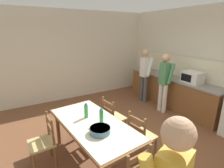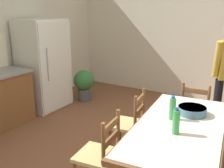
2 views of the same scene
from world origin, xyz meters
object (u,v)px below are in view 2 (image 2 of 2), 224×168
serving_bowl (192,110)px  chair_side_far_right (129,124)px  refrigerator (44,65)px  chair_head_end (195,112)px  chair_side_far_left (100,155)px  potted_plant (84,83)px  bottle_off_centre (172,108)px  bottle_near_centre (176,122)px  dining_table (180,131)px

serving_bowl → chair_side_far_right: size_ratio=0.35×
refrigerator → chair_head_end: refrigerator is taller
chair_side_far_right → chair_side_far_left: (-0.85, -0.08, 0.00)m
chair_side_far_right → potted_plant: (1.46, 1.85, -0.06)m
bottle_off_centre → bottle_near_centre: bearing=-156.0°
bottle_off_centre → chair_side_far_right: 0.84m
bottle_off_centre → chair_side_far_left: 0.93m
refrigerator → potted_plant: 0.96m
bottle_off_centre → potted_plant: (1.73, 2.50, -0.50)m
chair_head_end → chair_side_far_right: same height
serving_bowl → chair_side_far_left: 1.16m
serving_bowl → potted_plant: size_ratio=0.48×
bottle_near_centre → chair_side_far_right: (0.59, 0.80, -0.45)m
chair_head_end → chair_side_far_left: same height
bottle_off_centre → serving_bowl: 0.30m
chair_side_far_left → refrigerator: bearing=-130.7°
potted_plant → bottle_off_centre: bearing=-124.6°
chair_side_far_left → potted_plant: size_ratio=1.36×
chair_head_end → potted_plant: (0.58, 2.50, -0.06)m
dining_table → chair_side_far_left: size_ratio=2.16×
potted_plant → refrigerator: bearing=148.9°
chair_side_far_left → serving_bowl: bearing=132.3°
serving_bowl → chair_side_far_right: 0.89m
dining_table → chair_side_far_right: chair_side_far_right is taller
dining_table → serving_bowl: 0.36m
dining_table → bottle_off_centre: bottle_off_centre is taller
dining_table → serving_bowl: size_ratio=6.15×
serving_bowl → potted_plant: bearing=60.9°
bottle_off_centre → refrigerator: bearing=70.9°
bottle_near_centre → dining_table: bearing=5.6°
chair_side_far_right → dining_table: bearing=57.0°
bottle_near_centre → serving_bowl: size_ratio=0.84×
chair_side_far_right → chair_head_end: bearing=135.1°
bottle_off_centre → dining_table: bearing=-125.0°
dining_table → bottle_off_centre: size_ratio=7.29×
serving_bowl → chair_head_end: 0.98m
chair_side_far_left → chair_head_end: bearing=155.1°
serving_bowl → potted_plant: serving_bowl is taller
refrigerator → bottle_near_centre: 3.35m
chair_head_end → potted_plant: size_ratio=1.36×
dining_table → serving_bowl: bearing=-5.8°
refrigerator → bottle_near_centre: bearing=-113.5°
chair_side_far_right → serving_bowl: bearing=80.4°
bottle_near_centre → potted_plant: bearing=52.3°
bottle_near_centre → serving_bowl: bottle_near_centre is taller
potted_plant → chair_side_far_left: bearing=-140.0°
chair_head_end → potted_plant: 2.57m
refrigerator → bottle_off_centre: refrigerator is taller
refrigerator → potted_plant: refrigerator is taller
chair_head_end → bottle_near_centre: bearing=91.7°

